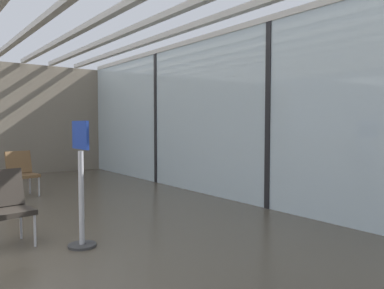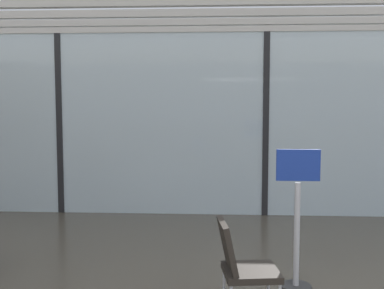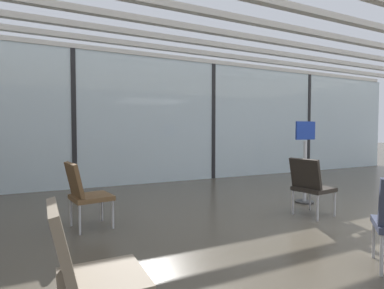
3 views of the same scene
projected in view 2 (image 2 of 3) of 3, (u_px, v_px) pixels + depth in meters
name	position (u px, v px, depth m)	size (l,w,h in m)	color
glass_curtain_wall	(266.00, 125.00, 7.99)	(14.00, 0.08, 3.06)	silver
window_mullion_0	(60.00, 124.00, 8.19)	(0.10, 0.12, 3.06)	black
window_mullion_1	(266.00, 125.00, 7.99)	(0.10, 0.12, 3.06)	black
parked_airplane	(193.00, 98.00, 13.99)	(11.02, 4.04, 4.04)	silver
lounge_chair_1	(241.00, 262.00, 4.26)	(0.58, 0.55, 0.87)	#28231E
info_sign	(297.00, 224.00, 4.88)	(0.44, 0.32, 1.44)	#333333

